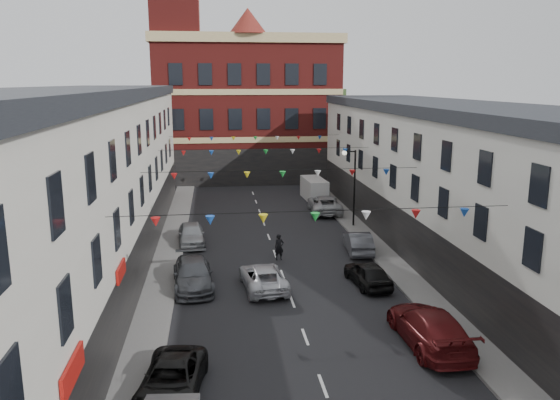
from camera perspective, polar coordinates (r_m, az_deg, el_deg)
name	(u,v)px	position (r m, az deg, el deg)	size (l,w,h in m)	color
ground	(292,302)	(28.45, 1.29, -10.57)	(160.00, 160.00, 0.00)	black
pavement_left	(159,292)	(30.18, -12.53, -9.34)	(1.80, 64.00, 0.15)	#605E5B
pavement_right	(408,281)	(31.86, 13.27, -8.20)	(1.80, 64.00, 0.15)	#605E5B
terrace_left	(49,202)	(28.68, -22.96, -0.16)	(8.40, 56.00, 10.70)	beige
terrace_right	(507,199)	(31.73, 22.62, 0.06)	(8.40, 56.00, 9.70)	beige
civic_building	(246,107)	(64.08, -3.57, 9.63)	(20.60, 13.30, 18.50)	maroon
clock_tower	(176,44)	(61.19, -10.79, 15.69)	(5.60, 5.60, 30.00)	maroon
distant_hill	(212,121)	(88.16, -7.11, 8.23)	(40.00, 14.00, 10.00)	#315125
street_lamp	(351,178)	(41.88, 7.48, 2.34)	(1.10, 0.36, 6.00)	black
car_left_c	(172,380)	(20.81, -11.27, -17.97)	(2.10, 4.56, 1.27)	black
car_left_d	(193,274)	(30.42, -9.09, -7.68)	(2.09, 5.13, 1.49)	#3C3F43
car_left_e	(191,234)	(38.22, -9.25, -3.53)	(1.76, 4.37, 1.49)	gray
car_right_c	(430,327)	(24.65, 15.36, -12.69)	(2.29, 5.63, 1.63)	#591113
car_right_d	(368,274)	(30.70, 9.15, -7.60)	(1.63, 4.05, 1.38)	black
car_right_e	(358,242)	(36.40, 8.18, -4.36)	(1.49, 4.27, 1.41)	#4B4D53
car_right_f	(325,204)	(46.87, 4.68, -0.45)	(2.52, 5.47, 1.52)	#A4A6A9
moving_car	(263,277)	(29.92, -1.76, -8.05)	(2.17, 4.71, 1.31)	silver
white_van	(314,189)	(52.12, 3.59, 1.14)	(1.76, 4.59, 2.03)	beige
pedestrian	(279,247)	(34.46, -0.09, -4.96)	(0.61, 0.40, 1.67)	black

